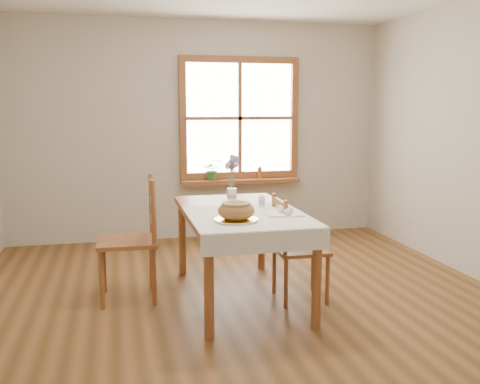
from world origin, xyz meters
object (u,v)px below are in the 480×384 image
object	(u,v)px
chair_left	(127,239)
flower_vase	(232,195)
chair_right	(301,248)
bread_plate	(236,220)
dining_table	(240,220)

from	to	relation	value
chair_left	flower_vase	xyz separation A→B (m)	(0.95, 0.29, 0.29)
chair_left	flower_vase	world-z (taller)	chair_left
chair_right	bread_plate	world-z (taller)	chair_right
chair_left	bread_plate	distance (m)	1.04
dining_table	flower_vase	bearing A→B (deg)	85.88
chair_left	bread_plate	size ratio (longest dim) A/B	3.25
chair_left	bread_plate	xyz separation A→B (m)	(0.78, -0.65, 0.26)
bread_plate	flower_vase	distance (m)	0.95
dining_table	chair_right	world-z (taller)	chair_right
chair_left	chair_right	size ratio (longest dim) A/B	1.17
chair_right	flower_vase	world-z (taller)	chair_right
bread_plate	dining_table	bearing A→B (deg)	73.54
chair_right	flower_vase	xyz separation A→B (m)	(-0.45, 0.62, 0.36)
chair_right	bread_plate	bearing A→B (deg)	118.60
flower_vase	chair_right	bearing A→B (deg)	-54.18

